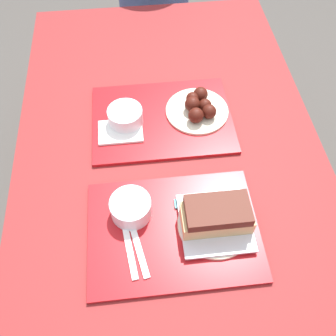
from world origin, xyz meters
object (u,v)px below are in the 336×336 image
at_px(tray_far, 162,119).
at_px(wings_plate_far, 198,107).
at_px(bowl_coleslaw_near, 131,207).
at_px(brisket_sandwich_plate, 216,218).
at_px(bowl_coleslaw_far, 125,116).
at_px(tray_near, 173,231).

xyz_separation_m(tray_far, wings_plate_far, (0.12, 0.01, 0.03)).
distance_m(bowl_coleslaw_near, brisket_sandwich_plate, 0.22).
xyz_separation_m(bowl_coleslaw_near, bowl_coleslaw_far, (0.00, 0.32, 0.00)).
bearing_deg(tray_near, tray_far, 88.52).
relative_size(tray_far, bowl_coleslaw_near, 4.11).
height_order(brisket_sandwich_plate, wings_plate_far, brisket_sandwich_plate).
bearing_deg(tray_near, bowl_coleslaw_far, 105.34).
distance_m(bowl_coleslaw_near, wings_plate_far, 0.41).
bearing_deg(tray_near, brisket_sandwich_plate, 1.15).
bearing_deg(wings_plate_far, tray_near, -107.42).
relative_size(tray_near, bowl_coleslaw_far, 4.11).
bearing_deg(bowl_coleslaw_far, bowl_coleslaw_near, -90.02).
bearing_deg(bowl_coleslaw_near, bowl_coleslaw_far, 89.98).
relative_size(tray_near, bowl_coleslaw_near, 4.11).
height_order(bowl_coleslaw_far, wings_plate_far, wings_plate_far).
distance_m(tray_far, brisket_sandwich_plate, 0.40).
height_order(tray_far, bowl_coleslaw_far, bowl_coleslaw_far).
distance_m(brisket_sandwich_plate, bowl_coleslaw_far, 0.43).
height_order(brisket_sandwich_plate, bowl_coleslaw_far, brisket_sandwich_plate).
bearing_deg(bowl_coleslaw_near, tray_far, 70.79).
bearing_deg(brisket_sandwich_plate, bowl_coleslaw_near, 164.61).
bearing_deg(brisket_sandwich_plate, tray_far, 104.22).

